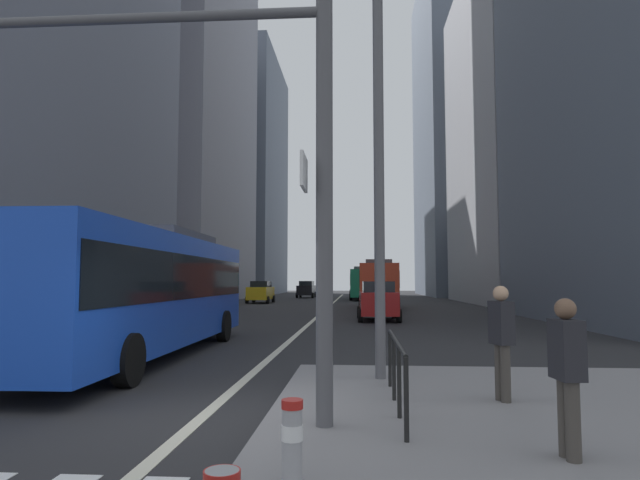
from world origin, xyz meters
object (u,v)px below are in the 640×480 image
at_px(city_bus_blue_oncoming, 145,286).
at_px(pedestrian_walking, 502,336).
at_px(pedestrian_waiting, 567,369).
at_px(bollard_left, 292,438).
at_px(car_oncoming_mid, 307,289).
at_px(traffic_signal_gantry, 146,118).
at_px(city_bus_red_receding, 378,283).
at_px(street_lamp_post, 378,110).
at_px(car_receding_near, 371,289).
at_px(car_oncoming_far, 261,292).
at_px(car_receding_far, 378,300).
at_px(city_bus_red_distant, 362,282).

bearing_deg(city_bus_blue_oncoming, pedestrian_walking, -33.95).
height_order(pedestrian_waiting, pedestrian_walking, pedestrian_walking).
xyz_separation_m(bollard_left, pedestrian_waiting, (2.75, 0.94, 0.48)).
height_order(car_oncoming_mid, bollard_left, car_oncoming_mid).
bearing_deg(pedestrian_walking, traffic_signal_gantry, -162.36).
distance_m(city_bus_red_receding, street_lamp_post, 29.34).
height_order(city_bus_red_receding, car_receding_near, city_bus_red_receding).
relative_size(traffic_signal_gantry, bollard_left, 9.29).
bearing_deg(car_oncoming_far, car_oncoming_mid, 80.03).
xyz_separation_m(city_bus_red_receding, car_receding_far, (-0.47, -12.21, -0.85)).
relative_size(car_receding_far, pedestrian_walking, 2.45).
height_order(car_receding_far, pedestrian_waiting, car_receding_far).
distance_m(street_lamp_post, bollard_left, 7.24).
distance_m(traffic_signal_gantry, bollard_left, 4.68).
relative_size(city_bus_red_receding, bollard_left, 13.94).
bearing_deg(car_receding_near, city_bus_red_receding, -90.20).
bearing_deg(bollard_left, pedestrian_waiting, 18.89).
bearing_deg(pedestrian_walking, bollard_left, -127.59).
xyz_separation_m(car_oncoming_mid, pedestrian_waiting, (8.19, -56.87, 0.07)).
relative_size(city_bus_blue_oncoming, city_bus_red_receding, 1.12).
relative_size(city_bus_blue_oncoming, car_oncoming_far, 2.80).
height_order(city_bus_red_distant, pedestrian_waiting, city_bus_red_distant).
bearing_deg(city_bus_red_distant, traffic_signal_gantry, -93.63).
relative_size(pedestrian_waiting, pedestrian_walking, 0.94).
height_order(traffic_signal_gantry, pedestrian_waiting, traffic_signal_gantry).
height_order(city_bus_blue_oncoming, car_receding_near, city_bus_blue_oncoming).
xyz_separation_m(city_bus_blue_oncoming, car_receding_near, (7.08, 54.12, -0.85)).
height_order(city_bus_red_receding, pedestrian_walking, city_bus_red_receding).
bearing_deg(city_bus_red_receding, car_oncoming_far, 140.85).
relative_size(city_bus_red_receding, car_receding_near, 2.48).
distance_m(city_bus_blue_oncoming, pedestrian_walking, 9.34).
distance_m(bollard_left, pedestrian_walking, 4.59).
xyz_separation_m(car_receding_far, traffic_signal_gantry, (-3.80, -20.30, 3.17)).
relative_size(city_bus_red_receding, pedestrian_walking, 6.08).
height_order(city_bus_red_distant, pedestrian_walking, city_bus_red_distant).
relative_size(traffic_signal_gantry, street_lamp_post, 0.88).
height_order(car_receding_near, car_oncoming_far, same).
xyz_separation_m(city_bus_red_distant, car_oncoming_far, (-9.09, -10.29, -0.85)).
bearing_deg(pedestrian_walking, street_lamp_post, 134.70).
distance_m(car_receding_near, street_lamp_post, 57.69).
bearing_deg(city_bus_red_receding, city_bus_blue_oncoming, -105.19).
distance_m(city_bus_red_distant, pedestrian_walking, 49.49).
xyz_separation_m(traffic_signal_gantry, bollard_left, (2.24, -2.01, -3.58)).
bearing_deg(city_bus_red_receding, car_receding_far, -92.21).
relative_size(car_receding_near, bollard_left, 5.62).
distance_m(city_bus_red_receding, city_bus_red_distant, 18.56).
xyz_separation_m(city_bus_red_receding, car_receding_near, (0.10, 28.40, -0.85)).
bearing_deg(city_bus_blue_oncoming, car_receding_near, 82.54).
bearing_deg(traffic_signal_gantry, car_oncoming_far, 98.17).
bearing_deg(city_bus_red_receding, bollard_left, -93.37).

